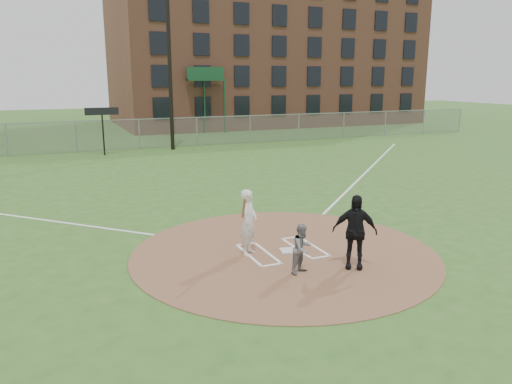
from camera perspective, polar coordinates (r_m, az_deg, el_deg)
name	(u,v)px	position (r m, az deg, el deg)	size (l,w,h in m)	color
ground	(284,253)	(13.90, 3.24, -6.95)	(140.00, 140.00, 0.00)	#305C1F
dirt_circle	(284,252)	(13.90, 3.24, -6.91)	(8.40, 8.40, 0.02)	brown
home_plate	(289,250)	(13.98, 3.74, -6.68)	(0.45, 0.45, 0.03)	silver
foul_line_first	(365,173)	(25.89, 12.40, 2.17)	(0.10, 24.00, 0.01)	white
catcher	(302,249)	(12.34, 5.31, -6.46)	(0.60, 0.47, 1.24)	slate
umpire	(355,232)	(12.75, 11.21, -4.46)	(1.11, 0.46, 1.90)	black
batters_boxes	(282,250)	(14.02, 2.97, -6.66)	(2.08, 1.88, 0.01)	white
batter_at_plate	(249,222)	(13.45, -0.84, -3.47)	(0.79, 1.09, 1.80)	silver
outfield_fence	(139,134)	(34.40, -13.20, 6.47)	(56.08, 0.08, 2.03)	slate
brick_warehouse	(263,50)	(54.31, 0.76, 15.93)	(30.00, 17.17, 15.00)	#93563F
light_pole	(169,47)	(33.67, -9.91, 16.02)	(1.20, 0.30, 12.22)	black
scoreboard_sign	(102,116)	(32.16, -17.18, 8.25)	(2.00, 0.10, 2.93)	black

